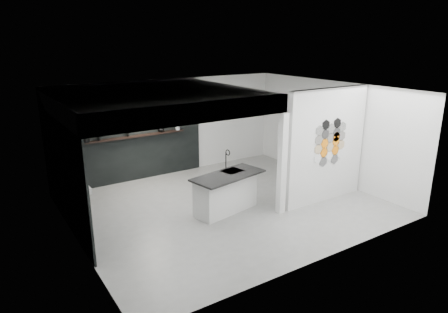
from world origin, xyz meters
TOP-DOWN VIEW (x-y plane):
  - floor at (0.00, 0.00)m, footprint 7.00×6.00m
  - partition_panel at (2.23, -1.00)m, footprint 2.45×0.15m
  - bay_clad_back at (-1.30, 2.97)m, footprint 4.40×0.04m
  - bay_clad_left at (-3.47, 1.00)m, footprint 0.04×4.00m
  - bulkhead at (-1.30, 1.00)m, footprint 4.40×4.00m
  - corner_column at (0.82, -1.00)m, footprint 0.16×0.16m
  - fascia_beam at (-1.30, -0.92)m, footprint 4.40×0.16m
  - wall_basin at (-3.24, 0.80)m, footprint 0.40×0.60m
  - display_shelf at (-1.20, 2.87)m, footprint 3.00×0.15m
  - kitchen_island at (-0.21, -0.25)m, footprint 1.87×1.10m
  - stockpot at (-2.51, 2.87)m, footprint 0.22×0.22m
  - kettle at (-0.39, 2.87)m, footprint 0.21×0.21m
  - glass_bowl at (0.15, 2.87)m, footprint 0.16×0.16m
  - glass_vase at (0.15, 2.87)m, footprint 0.12×0.12m
  - bottle_dark at (-1.37, 2.87)m, footprint 0.06×0.06m
  - utensil_cup at (-2.16, 2.87)m, footprint 0.09×0.09m
  - hex_tile_cluster at (2.26, -1.09)m, footprint 1.04×0.02m

SIDE VIEW (x-z plane):
  - floor at x=0.00m, z-range -0.01..0.00m
  - kitchen_island at x=-0.21m, z-range -0.23..1.18m
  - wall_basin at x=-3.24m, z-range 0.79..0.91m
  - bay_clad_back at x=-1.30m, z-range 0.00..2.35m
  - bay_clad_left at x=-3.47m, z-range 0.00..2.35m
  - corner_column at x=0.82m, z-range 0.00..2.35m
  - display_shelf at x=-1.20m, z-range 1.28..1.32m
  - glass_bowl at x=0.15m, z-range 1.32..1.41m
  - utensil_cup at x=-2.16m, z-range 1.32..1.42m
  - glass_vase at x=0.15m, z-range 1.32..1.45m
  - kettle at x=-0.39m, z-range 1.32..1.47m
  - partition_panel at x=2.23m, z-range 0.00..2.80m
  - bottle_dark at x=-1.37m, z-range 1.32..1.49m
  - stockpot at x=-2.51m, z-range 1.32..1.49m
  - hex_tile_cluster at x=2.26m, z-range 0.92..2.09m
  - bulkhead at x=-1.30m, z-range 2.35..2.75m
  - fascia_beam at x=-1.30m, z-range 2.35..2.75m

